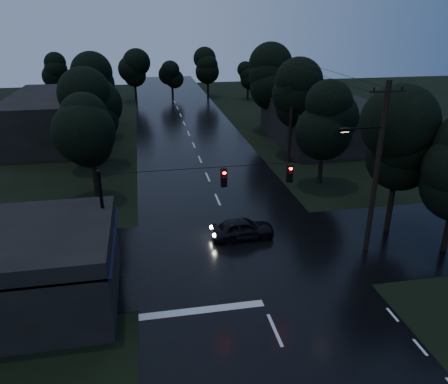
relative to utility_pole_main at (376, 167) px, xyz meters
name	(u,v)px	position (x,y,z in m)	size (l,w,h in m)	color
main_road	(200,160)	(-7.41, 19.00, -5.26)	(12.00, 120.00, 0.02)	black
cross_street	(241,252)	(-7.41, 1.00, -5.26)	(60.00, 9.00, 0.02)	black
building_far_right	(322,122)	(6.59, 23.00, -3.06)	(10.00, 14.00, 4.40)	black
building_far_left	(61,117)	(-21.41, 29.00, -2.76)	(10.00, 16.00, 5.00)	black
utility_pole_main	(376,167)	(0.00, 0.00, 0.00)	(3.50, 0.30, 10.00)	black
utility_pole_far	(291,121)	(0.89, 17.00, -1.38)	(2.00, 0.30, 7.50)	black
anchor_pole_left	(104,225)	(-14.91, 0.00, -2.26)	(0.18, 0.18, 6.00)	black
span_signals	(256,175)	(-6.85, -0.01, -0.01)	(15.00, 0.37, 1.12)	black
tree_corner_near	(400,142)	(2.59, 2.00, 0.74)	(4.48, 4.48, 9.44)	black
tree_left_a	(90,132)	(-16.41, 11.00, -0.02)	(3.92, 3.92, 8.26)	black
tree_left_b	(91,105)	(-17.01, 19.00, 0.36)	(4.20, 4.20, 8.85)	black
tree_left_c	(93,84)	(-17.61, 29.00, 0.74)	(4.48, 4.48, 9.44)	black
tree_right_a	(325,116)	(1.59, 11.00, 0.36)	(4.20, 4.20, 8.85)	black
tree_right_b	(298,94)	(2.19, 19.00, 0.74)	(4.48, 4.48, 9.44)	black
tree_right_c	(274,76)	(2.79, 29.00, 1.11)	(4.76, 4.76, 10.03)	black
car	(243,228)	(-6.87, 2.77, -4.59)	(1.57, 3.91, 1.33)	black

